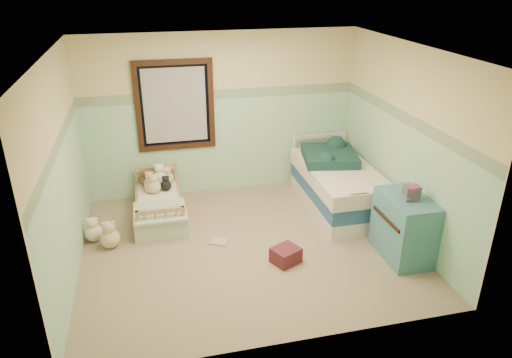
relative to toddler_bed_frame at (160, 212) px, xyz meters
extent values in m
cube|color=gray|center=(1.07, -1.05, -0.09)|extent=(4.20, 3.60, 0.02)
cube|color=silver|center=(1.07, -1.05, 2.43)|extent=(4.20, 3.60, 0.02)
cube|color=#CEB987|center=(1.07, 0.75, 1.17)|extent=(4.20, 0.04, 2.50)
cube|color=#CEB987|center=(1.07, -2.85, 1.17)|extent=(4.20, 0.04, 2.50)
cube|color=#CEB987|center=(-1.03, -1.05, 1.17)|extent=(0.04, 3.60, 2.50)
cube|color=#CEB987|center=(3.17, -1.05, 1.17)|extent=(0.04, 3.60, 2.50)
cube|color=#9BBAA2|center=(1.07, 0.74, 0.67)|extent=(4.20, 0.01, 1.50)
cube|color=#456546|center=(1.07, 0.74, 1.49)|extent=(4.20, 0.01, 0.15)
cube|color=black|center=(0.37, 0.71, 1.37)|extent=(1.16, 0.06, 1.36)
cube|color=#BBBBB7|center=(0.37, 0.72, 1.37)|extent=(0.92, 0.01, 1.12)
cube|color=#9E724D|center=(0.00, 0.00, 0.00)|extent=(0.65, 1.30, 0.17)
cube|color=white|center=(0.00, 0.00, 0.14)|extent=(0.59, 1.24, 0.12)
cube|color=#6198BF|center=(0.00, -0.40, 0.22)|extent=(0.70, 0.65, 0.03)
sphere|color=brown|center=(-0.15, 0.50, 0.30)|extent=(0.19, 0.19, 0.19)
sphere|color=silver|center=(0.05, 0.50, 0.32)|extent=(0.24, 0.24, 0.24)
sphere|color=#D5BE89|center=(-0.10, 0.28, 0.29)|extent=(0.17, 0.17, 0.17)
sphere|color=black|center=(0.13, 0.28, 0.28)|extent=(0.16, 0.16, 0.16)
sphere|color=#F6E0C4|center=(-0.88, -0.45, 0.03)|extent=(0.23, 0.23, 0.23)
sphere|color=#D5BE89|center=(-0.66, -0.67, 0.04)|extent=(0.25, 0.25, 0.25)
cube|color=silver|center=(2.62, -0.31, 0.03)|extent=(0.90, 1.81, 0.22)
cube|color=navy|center=(2.62, -0.31, 0.25)|extent=(0.90, 1.81, 0.22)
cube|color=silver|center=(2.62, -0.31, 0.47)|extent=(0.94, 1.84, 0.22)
cube|color=black|center=(2.57, -0.01, 0.65)|extent=(0.91, 0.94, 0.14)
cube|color=teal|center=(2.91, -1.71, 0.32)|extent=(0.51, 0.81, 0.81)
cube|color=brown|center=(2.91, -1.76, 0.81)|extent=(0.19, 0.16, 0.17)
cube|color=maroon|center=(1.45, -1.53, 0.01)|extent=(0.40, 0.38, 0.20)
cube|color=#F3AE42|center=(0.72, -0.89, -0.07)|extent=(0.29, 0.26, 0.02)
sphere|color=silver|center=(-0.09, 0.25, 0.28)|extent=(0.16, 0.16, 0.16)
sphere|color=#D5BE89|center=(-0.10, 0.38, 0.30)|extent=(0.19, 0.19, 0.19)
sphere|color=#F6E0C4|center=(0.01, 0.40, 0.28)|extent=(0.15, 0.15, 0.15)
sphere|color=#D5BE89|center=(0.16, 0.50, 0.30)|extent=(0.20, 0.20, 0.20)
sphere|color=#D5BE89|center=(-0.05, 0.23, 0.30)|extent=(0.20, 0.20, 0.20)
camera|label=1|loc=(-0.04, -6.24, 3.26)|focal=33.33mm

